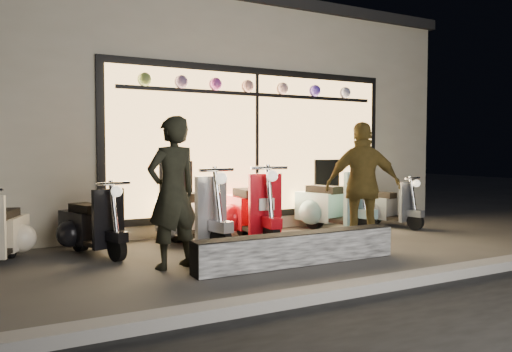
{
  "coord_description": "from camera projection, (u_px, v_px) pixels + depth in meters",
  "views": [
    {
      "loc": [
        -3.32,
        -5.85,
        1.43
      ],
      "look_at": [
        0.09,
        0.6,
        1.05
      ],
      "focal_mm": 35.0,
      "sensor_mm": 36.0,
      "label": 1
    }
  ],
  "objects": [
    {
      "name": "ground",
      "position": [
        271.0,
        255.0,
        6.79
      ],
      "size": [
        40.0,
        40.0,
        0.0
      ],
      "primitive_type": "plane",
      "color": "#383533",
      "rests_on": "ground"
    },
    {
      "name": "kerb",
      "position": [
        369.0,
        286.0,
        5.02
      ],
      "size": [
        40.0,
        0.25,
        0.12
      ],
      "primitive_type": "cube",
      "color": "slate",
      "rests_on": "ground"
    },
    {
      "name": "shop_building",
      "position": [
        161.0,
        120.0,
        11.09
      ],
      "size": [
        10.2,
        6.23,
        4.2
      ],
      "color": "beige",
      "rests_on": "ground"
    },
    {
      "name": "graffiti_barrier",
      "position": [
        298.0,
        249.0,
        6.22
      ],
      "size": [
        2.76,
        0.28,
        0.4
      ],
      "primitive_type": "cube",
      "color": "black",
      "rests_on": "ground"
    },
    {
      "name": "scooter_silver",
      "position": [
        188.0,
        215.0,
        7.51
      ],
      "size": [
        0.75,
        1.58,
        1.13
      ],
      "rotation": [
        0.0,
        0.0,
        0.24
      ],
      "color": "black",
      "rests_on": "ground"
    },
    {
      "name": "scooter_red",
      "position": [
        250.0,
        211.0,
        8.01
      ],
      "size": [
        0.58,
        1.6,
        1.14
      ],
      "rotation": [
        0.0,
        0.0,
        -0.08
      ],
      "color": "black",
      "rests_on": "ground"
    },
    {
      "name": "scooter_black",
      "position": [
        89.0,
        225.0,
        6.87
      ],
      "size": [
        0.74,
        1.36,
        0.98
      ],
      "rotation": [
        0.0,
        0.0,
        0.34
      ],
      "color": "black",
      "rests_on": "ground"
    },
    {
      "name": "scooter_cream",
      "position": [
        2.0,
        233.0,
        6.34
      ],
      "size": [
        0.73,
        1.32,
        0.95
      ],
      "rotation": [
        0.0,
        0.0,
        -0.35
      ],
      "color": "black",
      "rests_on": "ground"
    },
    {
      "name": "scooter_blue",
      "position": [
        327.0,
        205.0,
        8.85
      ],
      "size": [
        0.79,
        1.59,
        1.13
      ],
      "rotation": [
        0.0,
        0.0,
        0.27
      ],
      "color": "black",
      "rests_on": "ground"
    },
    {
      "name": "scooter_grey",
      "position": [
        384.0,
        207.0,
        9.39
      ],
      "size": [
        0.61,
        1.27,
        0.9
      ],
      "rotation": [
        0.0,
        0.0,
        0.25
      ],
      "color": "black",
      "rests_on": "ground"
    },
    {
      "name": "man",
      "position": [
        173.0,
        193.0,
        6.01
      ],
      "size": [
        0.76,
        0.59,
        1.84
      ],
      "primitive_type": "imported",
      "rotation": [
        0.0,
        0.0,
        3.39
      ],
      "color": "black",
      "rests_on": "ground"
    },
    {
      "name": "woman",
      "position": [
        363.0,
        186.0,
        7.13
      ],
      "size": [
        1.16,
        0.88,
        1.83
      ],
      "primitive_type": "imported",
      "rotation": [
        0.0,
        0.0,
        2.68
      ],
      "color": "brown",
      "rests_on": "ground"
    }
  ]
}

